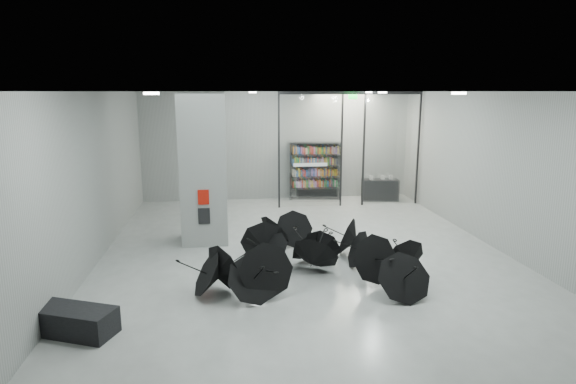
{
  "coord_description": "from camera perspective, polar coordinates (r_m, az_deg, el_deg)",
  "views": [
    {
      "loc": [
        -1.87,
        -10.68,
        4.0
      ],
      "look_at": [
        -0.3,
        1.5,
        1.4
      ],
      "focal_mm": 29.7,
      "sensor_mm": 36.0,
      "label": 1
    }
  ],
  "objects": [
    {
      "name": "bookshelf",
      "position": [
        17.97,
        3.27,
        2.55
      ],
      "size": [
        1.98,
        0.66,
        2.14
      ],
      "primitive_type": null,
      "rotation": [
        0.0,
        0.0,
        -0.14
      ],
      "color": "black",
      "rests_on": "ground"
    },
    {
      "name": "info_panel",
      "position": [
        12.48,
        -10.01,
        -2.85
      ],
      "size": [
        0.3,
        0.03,
        0.42
      ],
      "primitive_type": "cube",
      "color": "black",
      "rests_on": "column"
    },
    {
      "name": "exit_sign",
      "position": [
        16.54,
        7.77,
        11.23
      ],
      "size": [
        0.3,
        0.06,
        0.15
      ],
      "primitive_type": "cube",
      "color": "#0CE533",
      "rests_on": "room"
    },
    {
      "name": "umbrella_cluster",
      "position": [
        10.65,
        1.78,
        -8.3
      ],
      "size": [
        5.33,
        4.7,
        1.31
      ],
      "color": "black",
      "rests_on": "ground"
    },
    {
      "name": "glass_partition",
      "position": [
        16.83,
        7.41,
        5.65
      ],
      "size": [
        5.06,
        0.08,
        4.0
      ],
      "color": "silver",
      "rests_on": "ground"
    },
    {
      "name": "bench",
      "position": [
        9.03,
        -24.28,
        -13.88
      ],
      "size": [
        1.53,
        1.1,
        0.45
      ],
      "primitive_type": "cube",
      "rotation": [
        0.0,
        0.0,
        -0.39
      ],
      "color": "black",
      "rests_on": "ground"
    },
    {
      "name": "shop_counter",
      "position": [
        18.08,
        10.95,
        0.25
      ],
      "size": [
        1.4,
        0.74,
        0.8
      ],
      "primitive_type": "cube",
      "rotation": [
        0.0,
        0.0,
        -0.16
      ],
      "color": "black",
      "rests_on": "ground"
    },
    {
      "name": "room",
      "position": [
        10.9,
        2.58,
        5.85
      ],
      "size": [
        14.0,
        14.02,
        4.01
      ],
      "color": "gray",
      "rests_on": "ground"
    },
    {
      "name": "fire_cabinet",
      "position": [
        12.36,
        -10.1,
        -0.61
      ],
      "size": [
        0.28,
        0.04,
        0.38
      ],
      "primitive_type": "cube",
      "color": "#A50A07",
      "rests_on": "column"
    },
    {
      "name": "column",
      "position": [
        12.85,
        -10.08,
        2.82
      ],
      "size": [
        1.2,
        1.2,
        4.0
      ],
      "primitive_type": "cube",
      "color": "slate",
      "rests_on": "ground"
    }
  ]
}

